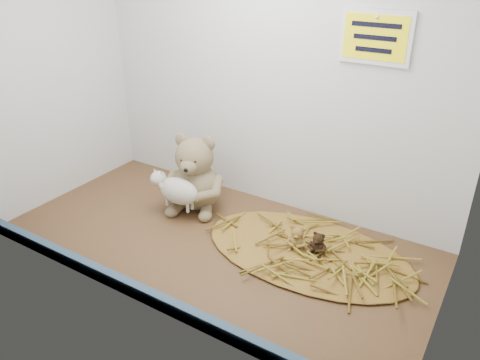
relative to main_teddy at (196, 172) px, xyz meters
The scene contains 8 objects.
alcove_shell 37.26cm from the main_teddy, 17.50° to the right, with size 120.40×60.20×90.40cm.
front_rail 47.39cm from the main_teddy, 68.73° to the right, with size 119.28×2.20×3.60cm, color #3A516F.
straw_bed 43.14cm from the main_teddy, ahead, with size 59.78×34.71×1.16cm, color brown.
main_teddy is the anchor object (origin of this frame).
toy_lamb 9.20cm from the main_teddy, 90.00° to the right, with size 17.30×10.56×11.18cm, color beige, non-canonical shape.
mini_teddy_tan 39.48cm from the main_teddy, ahead, with size 5.48×5.79×6.80cm, color #966231, non-canonical shape.
mini_teddy_brown 45.08cm from the main_teddy, ahead, with size 5.06×5.34×6.27cm, color black, non-canonical shape.
wall_sign 65.21cm from the main_teddy, 17.90° to the left, with size 16.00×1.20×11.00cm, color #FFEC0D.
Camera 1 is at (64.96, -90.31, 75.12)cm, focal length 35.00 mm.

